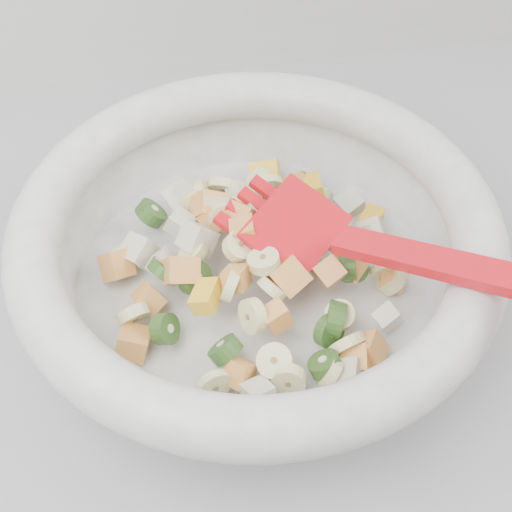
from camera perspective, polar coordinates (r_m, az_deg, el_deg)
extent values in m
cube|color=gray|center=(0.99, -4.74, -18.29)|extent=(2.00, 0.60, 0.90)
cylinder|color=white|center=(0.57, 0.00, -2.51)|extent=(0.30, 0.30, 0.02)
torus|color=white|center=(0.52, 0.00, 2.23)|extent=(0.36, 0.36, 0.04)
cylinder|color=beige|center=(0.51, -0.27, -4.83)|extent=(0.02, 0.04, 0.04)
cylinder|color=beige|center=(0.50, 1.54, -8.43)|extent=(0.03, 0.04, 0.02)
cylinder|color=beige|center=(0.50, -3.40, -10.33)|extent=(0.03, 0.02, 0.03)
cylinder|color=beige|center=(0.50, 2.65, -9.88)|extent=(0.03, 0.02, 0.03)
cylinder|color=beige|center=(0.57, 4.45, 2.98)|extent=(0.03, 0.02, 0.03)
cylinder|color=beige|center=(0.58, -1.35, 3.77)|extent=(0.03, 0.03, 0.03)
cylinder|color=beige|center=(0.61, 0.34, 5.92)|extent=(0.03, 0.04, 0.03)
cylinder|color=beige|center=(0.51, -2.05, -2.43)|extent=(0.02, 0.03, 0.03)
cylinder|color=beige|center=(0.56, 10.31, -1.11)|extent=(0.03, 0.01, 0.03)
cylinder|color=beige|center=(0.58, -10.45, -0.25)|extent=(0.02, 0.03, 0.03)
cylinder|color=beige|center=(0.61, -4.10, 4.89)|extent=(0.02, 0.04, 0.03)
cylinder|color=beige|center=(0.56, -2.64, 3.05)|extent=(0.03, 0.02, 0.03)
cylinder|color=beige|center=(0.52, 0.62, -0.40)|extent=(0.03, 0.03, 0.01)
cylinder|color=beige|center=(0.50, 5.98, -9.37)|extent=(0.02, 0.03, 0.03)
cylinder|color=beige|center=(0.55, -5.02, 0.36)|extent=(0.03, 0.03, 0.02)
cylinder|color=beige|center=(0.62, -2.62, 5.60)|extent=(0.04, 0.02, 0.04)
cylinder|color=beige|center=(0.52, 6.78, -4.71)|extent=(0.03, 0.03, 0.02)
cylinder|color=beige|center=(0.56, 10.83, -1.81)|extent=(0.03, 0.03, 0.03)
cylinder|color=beige|center=(0.53, -1.42, 0.75)|extent=(0.03, 0.03, 0.02)
cylinder|color=beige|center=(0.62, 0.92, 5.75)|extent=(0.04, 0.02, 0.03)
cylinder|color=beige|center=(0.62, 5.14, 5.08)|extent=(0.03, 0.03, 0.03)
cylinder|color=beige|center=(0.52, 7.36, -7.02)|extent=(0.04, 0.02, 0.04)
cylinder|color=beige|center=(0.52, 1.32, -2.61)|extent=(0.03, 0.03, 0.03)
cylinder|color=beige|center=(0.59, -4.88, 4.00)|extent=(0.04, 0.03, 0.04)
cylinder|color=beige|center=(0.53, -9.80, -4.63)|extent=(0.03, 0.02, 0.03)
cube|color=#E08A46|center=(0.52, 2.72, -1.66)|extent=(0.03, 0.04, 0.04)
cube|color=#E08A46|center=(0.53, -9.83, -6.86)|extent=(0.03, 0.03, 0.03)
cube|color=#E08A46|center=(0.53, -6.00, -1.23)|extent=(0.03, 0.03, 0.03)
cube|color=#E08A46|center=(0.54, -8.59, -3.39)|extent=(0.03, 0.03, 0.03)
cube|color=#E08A46|center=(0.52, -1.58, -1.78)|extent=(0.02, 0.03, 0.03)
cube|color=#E08A46|center=(0.57, -11.07, -0.72)|extent=(0.03, 0.03, 0.03)
cube|color=#E08A46|center=(0.55, 7.48, -0.55)|extent=(0.03, 0.03, 0.03)
cube|color=#E08A46|center=(0.56, 6.01, 1.37)|extent=(0.03, 0.03, 0.03)
cube|color=#E08A46|center=(0.58, -2.03, 3.37)|extent=(0.03, 0.03, 0.03)
cube|color=#E08A46|center=(0.51, 1.66, -4.87)|extent=(0.03, 0.02, 0.02)
cube|color=#E08A46|center=(0.53, 5.91, -1.30)|extent=(0.03, 0.03, 0.03)
cube|color=#E08A46|center=(0.52, 8.07, -8.19)|extent=(0.03, 0.03, 0.03)
cube|color=#E08A46|center=(0.57, -3.05, 3.02)|extent=(0.04, 0.03, 0.03)
cube|color=#E08A46|center=(0.50, -1.31, -9.40)|extent=(0.03, 0.03, 0.03)
cube|color=#E08A46|center=(0.56, -1.16, 3.04)|extent=(0.03, 0.03, 0.03)
cube|color=#E08A46|center=(0.52, 9.10, -7.32)|extent=(0.03, 0.03, 0.03)
cube|color=#E08A46|center=(0.58, -3.81, 3.97)|extent=(0.03, 0.03, 0.04)
cube|color=#E08A46|center=(0.54, -0.87, 1.71)|extent=(0.03, 0.02, 0.03)
cube|color=#E08A46|center=(0.62, 3.13, 5.52)|extent=(0.03, 0.03, 0.03)
cube|color=#E08A46|center=(0.56, 10.84, -1.75)|extent=(0.02, 0.02, 0.02)
cylinder|color=#478D2F|center=(0.52, 5.88, -6.00)|extent=(0.03, 0.03, 0.04)
cylinder|color=#478D2F|center=(0.60, -8.39, 3.40)|extent=(0.03, 0.04, 0.03)
cylinder|color=#478D2F|center=(0.52, -7.30, -5.82)|extent=(0.03, 0.03, 0.03)
cylinder|color=#478D2F|center=(0.55, 7.71, -0.82)|extent=(0.03, 0.04, 0.03)
cylinder|color=#478D2F|center=(0.53, -4.91, -1.75)|extent=(0.03, 0.03, 0.03)
cylinder|color=#478D2F|center=(0.58, 1.86, 3.70)|extent=(0.03, 0.03, 0.04)
cylinder|color=#478D2F|center=(0.55, -7.31, -1.21)|extent=(0.03, 0.04, 0.03)
cylinder|color=#478D2F|center=(0.50, 5.56, -8.68)|extent=(0.03, 0.03, 0.02)
cylinder|color=#478D2F|center=(0.63, 3.81, 5.71)|extent=(0.03, 0.03, 0.03)
cylinder|color=#478D2F|center=(0.58, 5.62, 2.83)|extent=(0.03, 0.03, 0.03)
cylinder|color=#478D2F|center=(0.55, 7.39, -0.78)|extent=(0.02, 0.03, 0.03)
cylinder|color=#478D2F|center=(0.51, -2.48, -7.52)|extent=(0.03, 0.03, 0.03)
cylinder|color=#478D2F|center=(0.52, 6.31, -5.05)|extent=(0.02, 0.04, 0.04)
cube|color=beige|center=(0.57, -3.21, 3.74)|extent=(0.03, 0.03, 0.03)
cube|color=beige|center=(0.57, -0.11, 3.36)|extent=(0.03, 0.02, 0.03)
cube|color=beige|center=(0.56, 4.48, 2.42)|extent=(0.03, 0.03, 0.02)
cube|color=beige|center=(0.49, 0.20, -11.11)|extent=(0.02, 0.03, 0.03)
cube|color=beige|center=(0.55, -4.72, 1.38)|extent=(0.04, 0.03, 0.03)
cube|color=beige|center=(0.53, 10.47, -4.87)|extent=(0.03, 0.02, 0.03)
cube|color=beige|center=(0.59, 9.25, 1.94)|extent=(0.03, 0.03, 0.03)
cube|color=beige|center=(0.57, -9.37, 0.35)|extent=(0.04, 0.03, 0.03)
cube|color=beige|center=(0.59, 9.05, 1.53)|extent=(0.03, 0.03, 0.03)
cube|color=beige|center=(0.60, -1.35, 4.90)|extent=(0.02, 0.02, 0.02)
cube|color=beige|center=(0.62, -5.42, 5.05)|extent=(0.04, 0.04, 0.04)
cube|color=beige|center=(0.58, -6.11, 2.60)|extent=(0.03, 0.03, 0.02)
cube|color=beige|center=(0.55, -7.49, -0.63)|extent=(0.03, 0.02, 0.03)
cube|color=beige|center=(0.62, -6.24, 4.75)|extent=(0.03, 0.03, 0.03)
cube|color=beige|center=(0.62, 7.49, 4.13)|extent=(0.03, 0.03, 0.02)
cube|color=beige|center=(0.51, 7.26, -9.69)|extent=(0.03, 0.03, 0.03)
cube|color=yellow|center=(0.52, -3.99, -3.22)|extent=(0.03, 0.03, 0.02)
cube|color=yellow|center=(0.62, 4.54, 5.58)|extent=(0.02, 0.03, 0.02)
cube|color=yellow|center=(0.61, 9.16, 2.90)|extent=(0.03, 0.03, 0.01)
cube|color=yellow|center=(0.64, 0.72, 6.72)|extent=(0.03, 0.03, 0.03)
cube|color=red|center=(0.54, 3.17, 2.30)|extent=(0.09, 0.09, 0.03)
cube|color=red|center=(0.57, 0.92, 5.23)|extent=(0.03, 0.03, 0.02)
cube|color=red|center=(0.56, 0.01, 4.28)|extent=(0.03, 0.03, 0.02)
cube|color=red|center=(0.55, -0.92, 3.29)|extent=(0.03, 0.03, 0.02)
cube|color=red|center=(0.54, -1.89, 2.27)|extent=(0.03, 0.03, 0.02)
cube|color=red|center=(0.48, 17.83, -1.37)|extent=(0.17, 0.16, 0.07)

